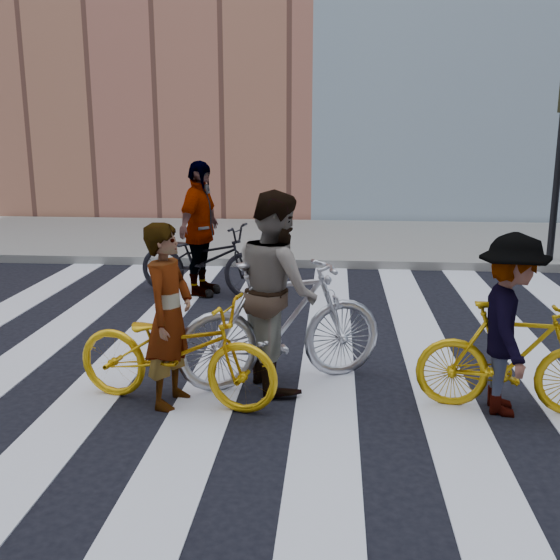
# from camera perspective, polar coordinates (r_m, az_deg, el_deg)

# --- Properties ---
(ground) EXTENTS (100.00, 100.00, 0.00)m
(ground) POSITION_cam_1_polar(r_m,az_deg,el_deg) (6.81, -0.54, -7.96)
(ground) COLOR black
(ground) RESTS_ON ground
(sidewalk_far) EXTENTS (100.00, 5.00, 0.15)m
(sidewalk_far) POSITION_cam_1_polar(r_m,az_deg,el_deg) (14.04, 2.32, 3.51)
(sidewalk_far) COLOR gray
(sidewalk_far) RESTS_ON ground
(zebra_crosswalk) EXTENTS (8.25, 10.00, 0.01)m
(zebra_crosswalk) POSITION_cam_1_polar(r_m,az_deg,el_deg) (6.81, -0.54, -7.91)
(zebra_crosswalk) COLOR silver
(zebra_crosswalk) RESTS_ON ground
(bike_yellow_left) EXTENTS (2.02, 1.05, 1.01)m
(bike_yellow_left) POSITION_cam_1_polar(r_m,az_deg,el_deg) (5.97, -9.06, -6.10)
(bike_yellow_left) COLOR #E9AB0C
(bike_yellow_left) RESTS_ON ground
(bike_silver_mid) EXTENTS (2.13, 1.36, 1.24)m
(bike_silver_mid) POSITION_cam_1_polar(r_m,az_deg,el_deg) (6.31, 0.16, -3.75)
(bike_silver_mid) COLOR #B6B8C1
(bike_silver_mid) RESTS_ON ground
(bike_yellow_right) EXTENTS (1.70, 0.67, 0.99)m
(bike_yellow_right) POSITION_cam_1_polar(r_m,az_deg,el_deg) (6.10, 19.61, -6.41)
(bike_yellow_right) COLOR #D29D0B
(bike_yellow_right) RESTS_ON ground
(bike_dark_rear) EXTENTS (2.14, 1.13, 1.07)m
(bike_dark_rear) POSITION_cam_1_polar(r_m,az_deg,el_deg) (9.74, -6.64, 1.77)
(bike_dark_rear) COLOR black
(bike_dark_rear) RESTS_ON ground
(rider_left) EXTENTS (0.51, 0.68, 1.66)m
(rider_left) POSITION_cam_1_polar(r_m,az_deg,el_deg) (5.89, -9.65, -3.07)
(rider_left) COLOR slate
(rider_left) RESTS_ON ground
(rider_mid) EXTENTS (1.03, 1.13, 1.90)m
(rider_mid) POSITION_cam_1_polar(r_m,az_deg,el_deg) (6.23, -0.29, -0.86)
(rider_mid) COLOR slate
(rider_mid) RESTS_ON ground
(rider_right) EXTENTS (0.71, 1.10, 1.60)m
(rider_right) POSITION_cam_1_polar(r_m,az_deg,el_deg) (5.99, 19.38, -3.69)
(rider_right) COLOR slate
(rider_right) RESTS_ON ground
(rider_rear) EXTENTS (0.72, 1.24, 1.98)m
(rider_rear) POSITION_cam_1_polar(r_m,az_deg,el_deg) (9.67, -7.00, 4.42)
(rider_rear) COLOR slate
(rider_rear) RESTS_ON ground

